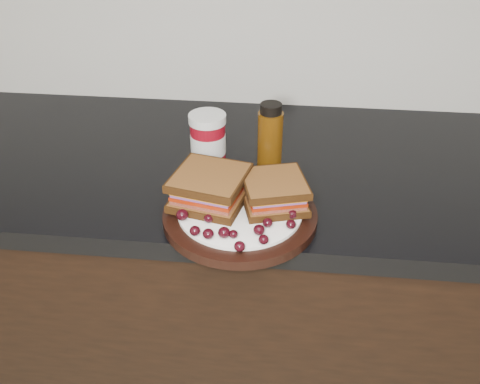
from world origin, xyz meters
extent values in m
cube|color=black|center=(0.00, 1.70, 0.43)|extent=(3.96, 0.58, 0.86)
cube|color=black|center=(0.00, 1.70, 0.88)|extent=(3.98, 0.60, 0.04)
cylinder|color=black|center=(-0.04, 1.48, 0.91)|extent=(0.28, 0.28, 0.02)
ellipsoid|color=black|center=(-0.14, 1.44, 0.93)|extent=(0.02, 0.02, 0.02)
ellipsoid|color=black|center=(-0.09, 1.44, 0.93)|extent=(0.02, 0.02, 0.02)
ellipsoid|color=black|center=(-0.11, 1.40, 0.93)|extent=(0.02, 0.02, 0.02)
ellipsoid|color=black|center=(-0.08, 1.39, 0.93)|extent=(0.02, 0.02, 0.02)
ellipsoid|color=black|center=(-0.06, 1.40, 0.93)|extent=(0.02, 0.02, 0.02)
ellipsoid|color=black|center=(-0.04, 1.40, 0.93)|extent=(0.02, 0.02, 0.01)
ellipsoid|color=black|center=(-0.03, 1.37, 0.93)|extent=(0.02, 0.02, 0.02)
ellipsoid|color=black|center=(0.01, 1.39, 0.93)|extent=(0.02, 0.02, 0.02)
ellipsoid|color=black|center=(0.00, 1.41, 0.93)|extent=(0.02, 0.02, 0.02)
ellipsoid|color=black|center=(0.01, 1.44, 0.93)|extent=(0.02, 0.02, 0.02)
ellipsoid|color=black|center=(0.05, 1.44, 0.93)|extent=(0.02, 0.02, 0.02)
ellipsoid|color=black|center=(0.02, 1.47, 0.93)|extent=(0.02, 0.02, 0.02)
ellipsoid|color=black|center=(0.05, 1.46, 0.93)|extent=(0.02, 0.02, 0.02)
ellipsoid|color=black|center=(0.04, 1.51, 0.93)|extent=(0.02, 0.02, 0.02)
ellipsoid|color=black|center=(0.04, 1.53, 0.93)|extent=(0.02, 0.02, 0.02)
ellipsoid|color=black|center=(0.00, 1.52, 0.93)|extent=(0.02, 0.02, 0.02)
ellipsoid|color=black|center=(-0.09, 1.53, 0.93)|extent=(0.02, 0.02, 0.01)
ellipsoid|color=black|center=(-0.09, 1.52, 0.93)|extent=(0.02, 0.02, 0.02)
ellipsoid|color=black|center=(-0.13, 1.51, 0.93)|extent=(0.02, 0.02, 0.02)
ellipsoid|color=black|center=(-0.12, 1.48, 0.93)|extent=(0.02, 0.02, 0.02)
ellipsoid|color=black|center=(-0.11, 1.46, 0.93)|extent=(0.02, 0.02, 0.02)
ellipsoid|color=black|center=(-0.09, 1.51, 0.93)|extent=(0.02, 0.02, 0.02)
ellipsoid|color=black|center=(-0.10, 1.49, 0.93)|extent=(0.02, 0.02, 0.02)
ellipsoid|color=black|center=(-0.14, 1.49, 0.93)|extent=(0.02, 0.02, 0.02)
cylinder|color=maroon|center=(-0.13, 1.68, 0.96)|extent=(0.09, 0.09, 0.11)
cylinder|color=#4A2907|center=(0.00, 1.68, 0.97)|extent=(0.06, 0.06, 0.14)
camera|label=1|loc=(0.04, 0.70, 1.48)|focal=40.00mm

